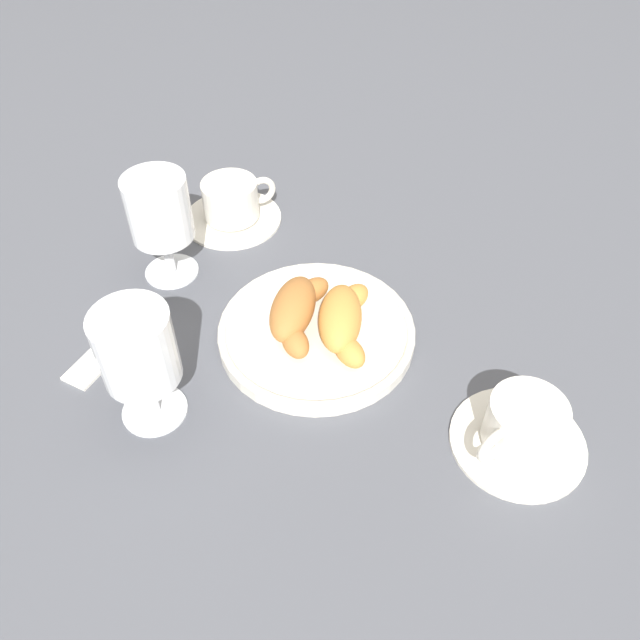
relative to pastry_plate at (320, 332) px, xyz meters
The scene contains 9 objects.
ground_plane 0.03m from the pastry_plate, 151.45° to the left, with size 2.20×2.20×0.00m, color #4C4F56.
pastry_plate is the anchor object (origin of this frame).
croissant_large 0.04m from the pastry_plate, 105.40° to the right, with size 0.13×0.08×0.04m.
croissant_small 0.04m from the pastry_plate, 76.17° to the left, with size 0.14×0.07×0.04m.
coffee_cup_near 0.26m from the pastry_plate, 151.78° to the right, with size 0.14×0.14×0.06m.
coffee_cup_far 0.25m from the pastry_plate, 55.00° to the left, with size 0.14×0.14×0.06m.
juice_glass_left 0.22m from the pastry_plate, 57.53° to the right, with size 0.08×0.08×0.14m.
juice_glass_right 0.23m from the pastry_plate, 120.98° to the right, with size 0.08×0.08×0.14m.
sugar_packet 0.26m from the pastry_plate, 78.30° to the right, with size 0.05×0.03×0.01m, color white.
Camera 1 is at (0.53, -0.00, 0.56)m, focal length 36.48 mm.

